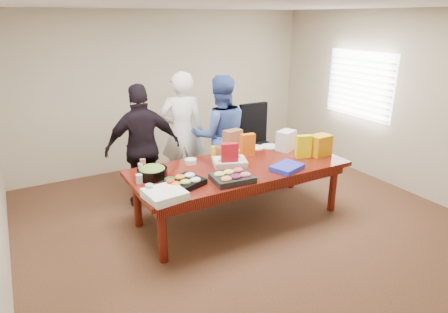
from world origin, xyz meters
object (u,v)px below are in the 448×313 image
person_right (220,135)px  salad_bowl (152,173)px  sheet_cake (230,162)px  office_chair (261,146)px  person_center (183,133)px  conference_table (239,192)px

person_right → salad_bowl: 1.52m
person_right → sheet_cake: (-0.30, -0.81, -0.11)m
office_chair → person_right: size_ratio=0.67×
office_chair → person_center: 1.31m
person_center → salad_bowl: bearing=69.9°
person_center → person_right: person_center is taller
sheet_cake → salad_bowl: (-1.03, 0.08, 0.02)m
salad_bowl → person_center: bearing=50.6°
person_right → sheet_cake: size_ratio=4.24×
office_chair → salad_bowl: size_ratio=3.33×
salad_bowl → person_right: bearing=28.7°
person_center → sheet_cake: size_ratio=4.38×
conference_table → person_center: bearing=101.9°
office_chair → person_center: bearing=166.8°
conference_table → salad_bowl: bearing=170.5°
sheet_cake → conference_table: bearing=-31.0°
conference_table → sheet_cake: bearing=129.3°
conference_table → person_right: bearing=76.5°
person_right → sheet_cake: 0.87m
conference_table → salad_bowl: salad_bowl is taller
office_chair → conference_table: bearing=-136.4°
office_chair → sheet_cake: bearing=-142.1°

